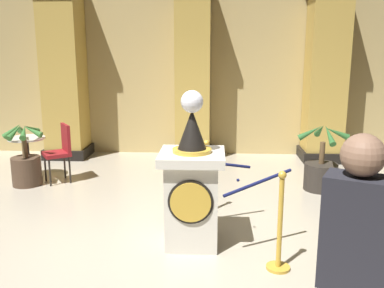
# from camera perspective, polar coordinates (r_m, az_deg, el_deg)

# --- Properties ---
(ground_plane) EXTENTS (10.38, 10.38, 0.00)m
(ground_plane) POSITION_cam_1_polar(r_m,az_deg,el_deg) (5.01, -2.20, -13.12)
(ground_plane) COLOR #B2A893
(back_wall) EXTENTS (10.38, 0.16, 3.48)m
(back_wall) POSITION_cam_1_polar(r_m,az_deg,el_deg) (8.93, 0.27, 9.83)
(back_wall) COLOR tan
(back_wall) RESTS_ON ground_plane
(pedestal_clock) EXTENTS (0.71, 0.71, 1.74)m
(pedestal_clock) POSITION_cam_1_polar(r_m,az_deg,el_deg) (4.77, -0.00, -5.69)
(pedestal_clock) COLOR silver
(pedestal_clock) RESTS_ON ground_plane
(stanchion_near) EXTENTS (0.24, 0.24, 1.03)m
(stanchion_near) POSITION_cam_1_polar(r_m,az_deg,el_deg) (4.43, 11.54, -11.86)
(stanchion_near) COLOR gold
(stanchion_near) RESTS_ON ground_plane
(stanchion_far) EXTENTS (0.24, 0.24, 1.01)m
(stanchion_far) POSITION_cam_1_polar(r_m,az_deg,el_deg) (5.75, 1.87, -5.89)
(stanchion_far) COLOR gold
(stanchion_far) RESTS_ON ground_plane
(velvet_rope) EXTENTS (1.14, 1.15, 0.22)m
(velvet_rope) POSITION_cam_1_polar(r_m,az_deg,el_deg) (4.93, 6.16, -3.81)
(velvet_rope) COLOR #141947
(column_left) EXTENTS (0.88, 0.88, 3.34)m
(column_left) POSITION_cam_1_polar(r_m,az_deg,el_deg) (8.98, -16.62, 8.80)
(column_left) COLOR black
(column_left) RESTS_ON ground_plane
(column_right) EXTENTS (0.85, 0.85, 3.34)m
(column_right) POSITION_cam_1_polar(r_m,az_deg,el_deg) (8.73, 17.34, 8.67)
(column_right) COLOR black
(column_right) RESTS_ON ground_plane
(column_centre_rear) EXTENTS (0.80, 0.80, 3.34)m
(column_centre_rear) POSITION_cam_1_polar(r_m,az_deg,el_deg) (8.48, 0.12, 9.13)
(column_centre_rear) COLOR black
(column_centre_rear) RESTS_ON ground_plane
(potted_palm_left) EXTENTS (0.67, 0.63, 1.05)m
(potted_palm_left) POSITION_cam_1_polar(r_m,az_deg,el_deg) (7.42, -21.20, -2.52)
(potted_palm_left) COLOR #4C3828
(potted_palm_left) RESTS_ON ground_plane
(potted_palm_right) EXTENTS (0.79, 0.77, 1.08)m
(potted_palm_right) POSITION_cam_1_polar(r_m,az_deg,el_deg) (7.00, 16.76, -3.45)
(potted_palm_right) COLOR #2D2823
(potted_palm_right) RESTS_ON ground_plane
(bystander_guest) EXTENTS (0.42, 0.35, 1.74)m
(bystander_guest) POSITION_cam_1_polar(r_m,az_deg,el_deg) (2.68, 20.51, -15.96)
(bystander_guest) COLOR #26262D
(bystander_guest) RESTS_ON ground_plane
(cafe_table) EXTENTS (0.60, 0.60, 0.72)m
(cafe_table) POSITION_cam_1_polar(r_m,az_deg,el_deg) (7.72, -21.00, -1.06)
(cafe_table) COLOR #332D28
(cafe_table) RESTS_ON ground_plane
(cafe_chair_red) EXTENTS (0.55, 0.55, 0.96)m
(cafe_chair_red) POSITION_cam_1_polar(r_m,az_deg,el_deg) (7.37, -17.04, -0.50)
(cafe_chair_red) COLOR black
(cafe_chair_red) RESTS_ON ground_plane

